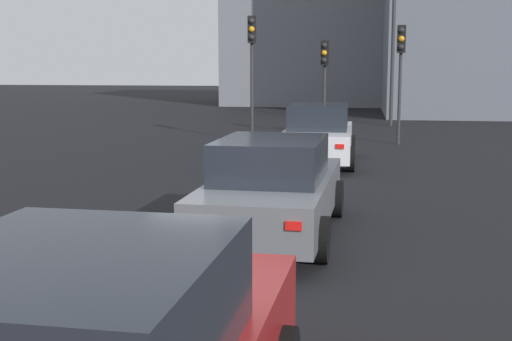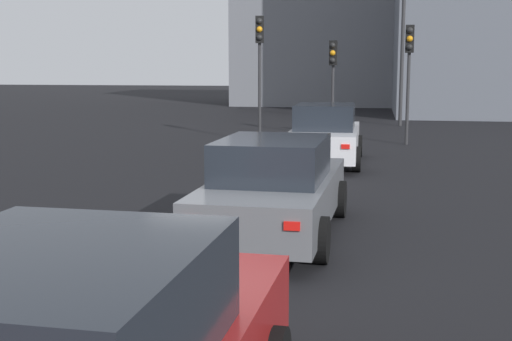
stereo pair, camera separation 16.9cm
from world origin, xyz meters
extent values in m
cube|color=black|center=(0.00, 0.00, -0.10)|extent=(160.00, 160.00, 0.20)
cube|color=silver|center=(9.35, -0.25, 0.61)|extent=(4.65, 1.77, 0.70)
cube|color=#1E232B|center=(9.12, -0.25, 1.29)|extent=(2.10, 1.55, 0.65)
cylinder|color=black|center=(10.80, -1.11, 0.32)|extent=(0.64, 0.22, 0.64)
cylinder|color=black|center=(10.78, 0.63, 0.32)|extent=(0.64, 0.22, 0.64)
cylinder|color=black|center=(7.92, -1.13, 0.32)|extent=(0.64, 0.22, 0.64)
cylinder|color=black|center=(7.91, 0.62, 0.32)|extent=(0.64, 0.22, 0.64)
cube|color=red|center=(7.03, -0.89, 0.74)|extent=(0.03, 0.20, 0.11)
cube|color=red|center=(7.02, 0.37, 0.74)|extent=(0.03, 0.20, 0.11)
cube|color=slate|center=(1.31, -0.04, 0.59)|extent=(4.71, 1.92, 0.66)
cube|color=#1E232B|center=(1.08, -0.03, 1.23)|extent=(2.15, 1.62, 0.62)
cylinder|color=black|center=(2.72, -0.97, 0.32)|extent=(0.65, 0.24, 0.64)
cylinder|color=black|center=(2.78, 0.78, 0.32)|extent=(0.65, 0.24, 0.64)
cylinder|color=black|center=(-0.16, -0.87, 0.32)|extent=(0.65, 0.24, 0.64)
cylinder|color=black|center=(-0.10, 0.88, 0.32)|extent=(0.65, 0.24, 0.64)
cube|color=red|center=(-1.05, -0.59, 0.71)|extent=(0.04, 0.20, 0.11)
cube|color=red|center=(-1.00, 0.67, 0.71)|extent=(0.04, 0.20, 0.11)
cube|color=#1E232B|center=(-5.68, 0.17, 1.31)|extent=(2.06, 1.68, 0.67)
cylinder|color=#2D2D30|center=(14.23, -2.62, 1.52)|extent=(0.11, 0.11, 3.05)
cube|color=black|center=(14.17, -2.62, 3.50)|extent=(0.21, 0.29, 0.90)
sphere|color=black|center=(14.06, -2.62, 3.77)|extent=(0.20, 0.20, 0.20)
sphere|color=orange|center=(14.06, -2.62, 3.50)|extent=(0.20, 0.20, 0.20)
sphere|color=black|center=(14.06, -2.62, 3.23)|extent=(0.20, 0.20, 0.20)
cylinder|color=#2D2D30|center=(14.05, 2.35, 1.69)|extent=(0.11, 0.11, 3.38)
cube|color=black|center=(13.99, 2.35, 3.83)|extent=(0.23, 0.30, 0.90)
sphere|color=black|center=(13.88, 2.33, 4.10)|extent=(0.20, 0.20, 0.20)
sphere|color=orange|center=(13.88, 2.33, 3.83)|extent=(0.20, 0.20, 0.20)
sphere|color=black|center=(13.88, 2.33, 3.56)|extent=(0.20, 0.20, 0.20)
cylinder|color=#2D2D30|center=(25.10, -2.84, 1.50)|extent=(0.11, 0.11, 3.00)
cube|color=black|center=(25.04, -2.85, 3.45)|extent=(0.23, 0.30, 0.90)
sphere|color=black|center=(24.94, -2.86, 3.72)|extent=(0.20, 0.20, 0.20)
sphere|color=orange|center=(24.94, -2.86, 3.45)|extent=(0.20, 0.20, 0.20)
sphere|color=black|center=(24.94, -2.86, 3.18)|extent=(0.20, 0.20, 0.20)
cylinder|color=#2D2D30|center=(16.36, 0.00, 1.32)|extent=(0.11, 0.11, 2.64)
cube|color=black|center=(16.30, 0.00, 3.09)|extent=(0.23, 0.30, 0.90)
sphere|color=black|center=(16.19, 0.01, 3.36)|extent=(0.20, 0.20, 0.20)
sphere|color=orange|center=(16.19, 0.01, 3.09)|extent=(0.20, 0.20, 0.20)
sphere|color=black|center=(16.19, 0.01, 2.82)|extent=(0.20, 0.20, 0.20)
cylinder|color=#2D2D30|center=(21.55, -2.67, 3.69)|extent=(0.16, 0.16, 7.38)
cube|color=slate|center=(39.59, 2.00, 6.75)|extent=(10.66, 11.58, 13.50)
camera|label=1|loc=(-9.01, -1.37, 2.62)|focal=47.58mm
camera|label=2|loc=(-8.98, -1.53, 2.62)|focal=47.58mm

